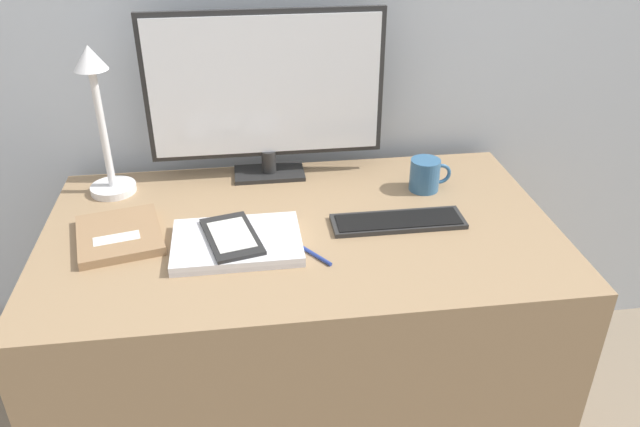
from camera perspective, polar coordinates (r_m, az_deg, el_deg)
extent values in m
cube|color=#997A56|center=(1.78, -1.61, -11.45)|extent=(1.27, 0.74, 0.74)
cube|color=#262626|center=(1.81, -4.65, 3.69)|extent=(0.20, 0.11, 0.01)
cylinder|color=#262626|center=(1.80, -4.70, 4.79)|extent=(0.04, 0.04, 0.06)
cube|color=#262626|center=(1.72, -5.02, 11.54)|extent=(0.65, 0.01, 0.40)
cube|color=white|center=(1.71, -5.00, 11.45)|extent=(0.62, 0.01, 0.38)
cube|color=#282828|center=(1.58, 7.14, -0.73)|extent=(0.33, 0.10, 0.01)
cube|color=black|center=(1.57, 7.18, -0.56)|extent=(0.31, 0.08, 0.00)
cube|color=silver|center=(1.49, -7.59, -2.83)|extent=(0.30, 0.22, 0.01)
cube|color=silver|center=(1.48, -7.62, -2.43)|extent=(0.30, 0.22, 0.01)
cube|color=black|center=(1.47, -8.08, -2.08)|extent=(0.15, 0.22, 0.01)
cube|color=silver|center=(1.47, -8.10, -1.91)|extent=(0.12, 0.16, 0.00)
cylinder|color=white|center=(1.80, -18.35, 2.19)|extent=(0.12, 0.12, 0.02)
cylinder|color=white|center=(1.74, -19.25, 7.20)|extent=(0.02, 0.02, 0.32)
cone|color=white|center=(1.68, -20.35, 13.23)|extent=(0.09, 0.09, 0.06)
cube|color=#93704C|center=(1.58, -17.87, -1.87)|extent=(0.24, 0.26, 0.02)
cube|color=silver|center=(1.54, -18.11, -2.17)|extent=(0.11, 0.06, 0.00)
cylinder|color=#336089|center=(1.73, 9.54, 3.51)|extent=(0.08, 0.08, 0.09)
torus|color=#336089|center=(1.75, 10.96, 3.58)|extent=(0.06, 0.01, 0.06)
cylinder|color=navy|center=(1.46, -1.04, -3.37)|extent=(0.09, 0.13, 0.01)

